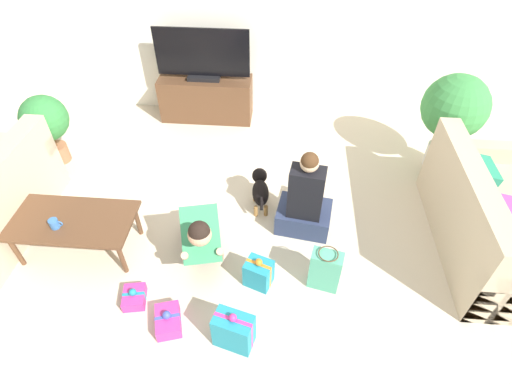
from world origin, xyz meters
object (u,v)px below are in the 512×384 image
sofa_right (490,222)px  gift_box_c (134,297)px  coffee_table (73,222)px  person_kneeling (202,234)px  tv_console (206,99)px  mug (54,224)px  gift_box_d (259,273)px  person_sitting (305,203)px  gift_bag_a (325,270)px  potted_plant_corner_right (454,110)px  tv (202,57)px  gift_box_a (168,320)px  potted_plant_corner_left (45,121)px  dog (260,188)px  gift_box_b (234,331)px

sofa_right → gift_box_c: size_ratio=6.82×
coffee_table → person_kneeling: size_ratio=1.36×
tv_console → mug: size_ratio=10.06×
tv_console → gift_box_d: (0.91, -2.63, -0.15)m
person_sitting → gift_bag_a: size_ratio=2.20×
potted_plant_corner_right → gift_box_d: 2.74m
person_kneeling → person_sitting: size_ratio=0.84×
coffee_table → tv: (0.79, 2.38, 0.50)m
tv → gift_box_c: tv is taller
tv → mug: tv is taller
potted_plant_corner_right → gift_box_a: bearing=-138.9°
person_sitting → gift_box_a: 1.62m
gift_box_a → coffee_table: bearing=144.4°
gift_box_a → gift_box_c: 0.39m
gift_box_c → gift_bag_a: bearing=10.7°
tv_console → person_kneeling: bearing=-80.9°
potted_plant_corner_left → gift_bag_a: (3.09, -1.52, -0.34)m
tv_console → person_kneeling: (0.38, -2.40, 0.05)m
tv_console → gift_box_a: (0.22, -3.10, -0.22)m
tv → potted_plant_corner_right: (2.86, -0.80, -0.11)m
sofa_right → gift_box_d: sofa_right is taller
dog → gift_box_d: size_ratio=1.75×
gift_box_a → gift_box_d: 0.84m
tv → gift_box_a: 3.21m
coffee_table → gift_box_b: size_ratio=2.79×
tv → potted_plant_corner_right: size_ratio=1.04×
gift_box_c → gift_box_d: (1.04, 0.28, 0.08)m
tv → person_kneeling: tv is taller
tv_console → gift_box_d: 2.79m
tv_console → mug: 2.64m
person_kneeling → gift_box_b: person_kneeling is taller
potted_plant_corner_left → gift_box_a: 2.76m
gift_box_d → potted_plant_corner_left: bearing=148.5°
tv_console → gift_box_c: tv_console is taller
dog → gift_box_b: bearing=79.9°
potted_plant_corner_left → gift_box_b: 3.20m
potted_plant_corner_right → gift_box_d: size_ratio=3.52×
sofa_right → gift_box_b: sofa_right is taller
sofa_right → mug: sofa_right is taller
potted_plant_corner_right → dog: size_ratio=2.01×
person_sitting → gift_box_a: (-1.09, -1.17, -0.27)m
tv → person_sitting: size_ratio=1.23×
tv → gift_box_a: size_ratio=3.67×
gift_box_c → gift_bag_a: gift_bag_a is taller
gift_bag_a → tv_console: bearing=119.6°
coffee_table → gift_box_a: 1.27m
person_kneeling → dog: person_kneeling is taller
gift_box_b → mug: bearing=156.6°
coffee_table → dog: coffee_table is taller
sofa_right → person_kneeling: bearing=98.4°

